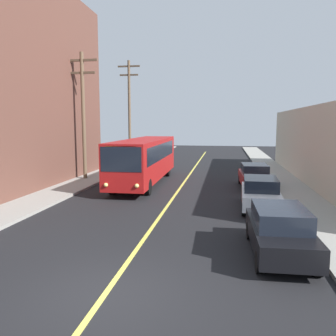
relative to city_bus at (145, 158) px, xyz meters
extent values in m
plane|color=black|center=(2.79, -16.29, -1.82)|extent=(120.00, 120.00, 0.00)
cube|color=gray|center=(-4.46, -6.29, -1.74)|extent=(2.50, 90.00, 0.15)
cube|color=gray|center=(10.04, -6.29, -1.74)|extent=(2.50, 90.00, 0.15)
cube|color=#D8CC4C|center=(2.79, -1.29, -1.81)|extent=(0.16, 60.00, 0.01)
cube|color=black|center=(-5.75, -3.30, -0.22)|extent=(0.06, 13.45, 1.30)
cube|color=black|center=(-5.75, -3.30, 2.98)|extent=(0.06, 13.45, 1.30)
cube|color=black|center=(-5.75, -3.30, 6.18)|extent=(0.06, 13.45, 1.30)
cube|color=black|center=(-5.75, -3.30, 9.38)|extent=(0.06, 13.45, 1.30)
cube|color=black|center=(11.33, 2.08, -0.22)|extent=(0.06, 18.65, 1.30)
cube|color=maroon|center=(0.00, 0.01, 0.01)|extent=(2.67, 12.02, 2.75)
cube|color=black|center=(0.06, -5.97, 0.53)|extent=(2.35, 0.10, 1.40)
cube|color=black|center=(-0.06, 5.99, 0.63)|extent=(2.30, 0.10, 1.10)
cube|color=black|center=(-1.26, 0.00, 0.53)|extent=(0.16, 10.20, 1.10)
cube|color=black|center=(1.25, 0.03, 0.53)|extent=(0.16, 10.20, 1.10)
cube|color=orange|center=(0.06, -5.96, 1.13)|extent=(1.79, 0.08, 0.30)
sphere|color=#F9D872|center=(-0.83, -6.02, -0.92)|extent=(0.24, 0.24, 0.24)
sphere|color=#F9D872|center=(0.95, -6.00, -0.92)|extent=(0.24, 0.24, 0.24)
cylinder|color=black|center=(-1.08, -4.20, -1.32)|extent=(0.31, 1.00, 1.00)
cylinder|color=black|center=(1.17, -4.18, -1.32)|extent=(0.31, 1.00, 1.00)
cylinder|color=black|center=(-1.16, 3.50, -1.32)|extent=(0.31, 1.00, 1.00)
cylinder|color=black|center=(1.09, 3.52, -1.32)|extent=(0.31, 1.00, 1.00)
cube|color=black|center=(7.56, -12.80, -1.15)|extent=(1.91, 4.44, 0.70)
cube|color=black|center=(7.56, -12.80, -0.50)|extent=(1.68, 2.50, 0.60)
cylinder|color=black|center=(6.80, -14.32, -1.50)|extent=(0.24, 0.65, 0.64)
cylinder|color=black|center=(8.39, -14.28, -1.50)|extent=(0.24, 0.65, 0.64)
cylinder|color=black|center=(6.72, -11.32, -1.50)|extent=(0.24, 0.65, 0.64)
cylinder|color=black|center=(8.32, -11.28, -1.50)|extent=(0.24, 0.65, 0.64)
cube|color=silver|center=(7.54, -6.59, -1.15)|extent=(1.97, 4.47, 0.70)
cube|color=black|center=(7.54, -6.59, -0.50)|extent=(1.71, 2.53, 0.60)
cylinder|color=black|center=(6.68, -8.06, -1.50)|extent=(0.24, 0.65, 0.64)
cylinder|color=black|center=(8.28, -8.12, -1.50)|extent=(0.24, 0.65, 0.64)
cylinder|color=black|center=(6.80, -5.06, -1.50)|extent=(0.24, 0.65, 0.64)
cylinder|color=black|center=(8.40, -5.12, -1.50)|extent=(0.24, 0.65, 0.64)
cube|color=maroon|center=(7.71, -0.70, -1.15)|extent=(1.96, 4.46, 0.70)
cube|color=black|center=(7.71, -0.70, -0.50)|extent=(1.71, 2.52, 0.60)
cylinder|color=black|center=(6.97, -2.23, -1.50)|extent=(0.24, 0.65, 0.64)
cylinder|color=black|center=(8.57, -2.17, -1.50)|extent=(0.24, 0.65, 0.64)
cylinder|color=black|center=(6.86, 0.77, -1.50)|extent=(0.24, 0.65, 0.64)
cylinder|color=black|center=(8.46, 0.83, -1.50)|extent=(0.24, 0.65, 0.64)
cylinder|color=brown|center=(-4.84, 0.52, 3.03)|extent=(0.28, 0.28, 9.41)
cube|color=#4C3D2D|center=(-4.84, 0.52, 7.14)|extent=(2.40, 0.16, 0.16)
cube|color=#4C3D2D|center=(-4.84, 0.52, 6.24)|extent=(2.00, 0.16, 0.16)
cylinder|color=brown|center=(-4.53, 12.08, 3.74)|extent=(0.28, 0.28, 10.81)
cube|color=#4C3D2D|center=(-4.53, 12.08, 8.54)|extent=(2.40, 0.16, 0.16)
cube|color=#4C3D2D|center=(-4.53, 12.08, 7.64)|extent=(2.00, 0.16, 0.16)
camera|label=1|loc=(5.73, -24.14, 2.50)|focal=36.66mm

